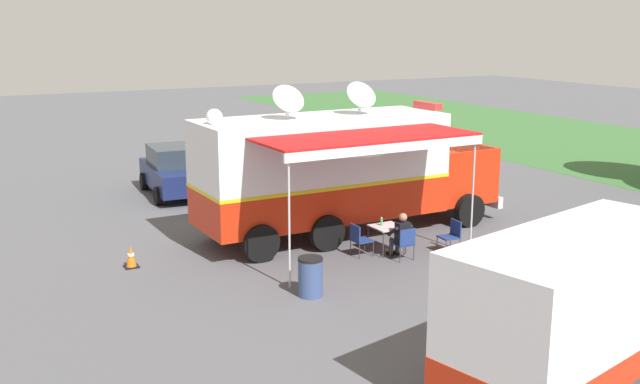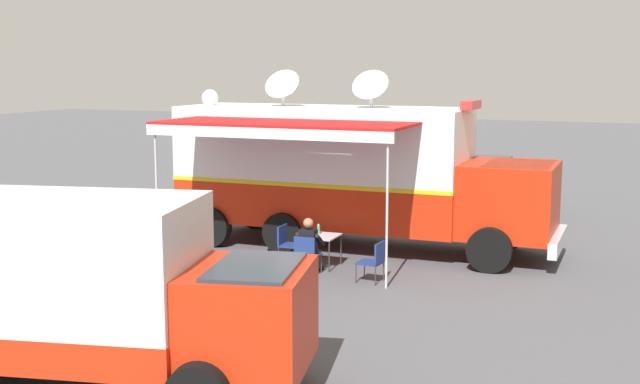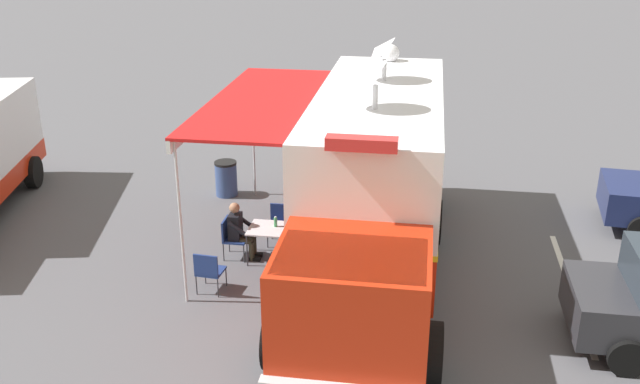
% 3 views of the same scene
% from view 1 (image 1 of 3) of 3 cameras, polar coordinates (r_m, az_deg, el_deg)
% --- Properties ---
extents(ground_plane, '(100.00, 100.00, 0.00)m').
position_cam_1_polar(ground_plane, '(21.47, 0.12, -3.44)').
color(ground_plane, '#515156').
extents(lot_stripe, '(0.21, 4.80, 0.01)m').
position_cam_1_polar(lot_stripe, '(25.33, -2.03, -0.89)').
color(lot_stripe, silver).
rests_on(lot_stripe, ground).
extents(command_truck, '(5.00, 9.54, 4.53)m').
position_cam_1_polar(command_truck, '(21.34, 1.93, 1.84)').
color(command_truck, red).
rests_on(command_truck, ground).
extents(folding_table, '(0.82, 0.82, 0.73)m').
position_cam_1_polar(folding_table, '(19.90, 5.23, -2.81)').
color(folding_table, silver).
rests_on(folding_table, ground).
extents(water_bottle, '(0.07, 0.07, 0.22)m').
position_cam_1_polar(water_bottle, '(19.92, 4.79, -2.30)').
color(water_bottle, '#3F9959').
rests_on(water_bottle, folding_table).
extents(folding_chair_at_table, '(0.49, 0.49, 0.87)m').
position_cam_1_polar(folding_chair_at_table, '(19.32, 6.58, -3.82)').
color(folding_chair_at_table, navy).
rests_on(folding_chair_at_table, ground).
extents(folding_chair_beside_table, '(0.49, 0.49, 0.87)m').
position_cam_1_polar(folding_chair_beside_table, '(19.56, 3.03, -3.54)').
color(folding_chair_beside_table, navy).
rests_on(folding_chair_beside_table, ground).
extents(folding_chair_spare_by_truck, '(0.51, 0.51, 0.87)m').
position_cam_1_polar(folding_chair_spare_by_truck, '(20.22, 10.19, -3.18)').
color(folding_chair_spare_by_truck, navy).
rests_on(folding_chair_spare_by_truck, ground).
extents(seated_responder, '(0.67, 0.56, 1.25)m').
position_cam_1_polar(seated_responder, '(19.43, 6.27, -3.29)').
color(seated_responder, black).
rests_on(seated_responder, ground).
extents(trash_bin, '(0.57, 0.57, 0.91)m').
position_cam_1_polar(trash_bin, '(16.76, -0.75, -6.58)').
color(trash_bin, '#384C7F').
rests_on(trash_bin, ground).
extents(traffic_cone, '(0.36, 0.36, 0.58)m').
position_cam_1_polar(traffic_cone, '(19.32, -14.45, -4.88)').
color(traffic_cone, black).
rests_on(traffic_cone, ground).
extents(support_truck, '(3.57, 7.09, 2.70)m').
position_cam_1_polar(support_truck, '(13.58, 20.44, -8.05)').
color(support_truck, white).
rests_on(support_truck, ground).
extents(car_behind_truck, '(4.23, 2.08, 1.76)m').
position_cam_1_polar(car_behind_truck, '(27.39, -0.22, 2.06)').
color(car_behind_truck, '#2D2D33').
rests_on(car_behind_truck, ground).
extents(car_far_corner, '(4.32, 2.26, 1.76)m').
position_cam_1_polar(car_far_corner, '(26.97, -11.19, 1.64)').
color(car_far_corner, navy).
rests_on(car_far_corner, ground).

